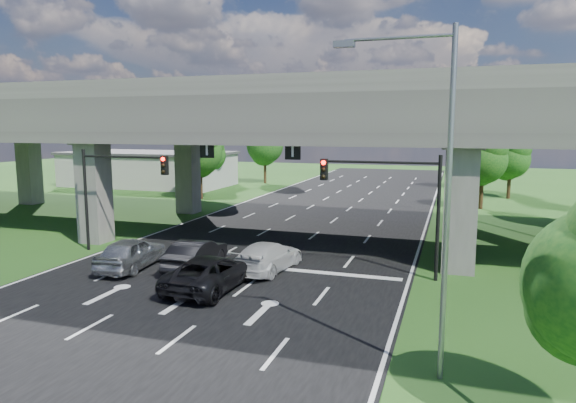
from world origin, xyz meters
The scene contains 19 objects.
ground centered at (0.00, 0.00, 0.00)m, with size 160.00×160.00×0.00m, color #224B18.
road centered at (0.00, 10.00, 0.01)m, with size 18.00×120.00×0.03m, color black.
overpass centered at (0.00, 12.00, 7.92)m, with size 80.00×15.00×10.00m.
warehouse centered at (-26.00, 35.00, 2.00)m, with size 20.00×10.00×4.00m, color #9E9E99.
signal_right centered at (7.82, 3.94, 4.19)m, with size 5.76×0.54×6.00m.
signal_left centered at (-7.82, 3.94, 4.19)m, with size 5.76×0.54×6.00m.
streetlight_near centered at (10.10, -6.00, 5.85)m, with size 3.38×0.25×10.00m.
streetlight_far centered at (10.10, 24.00, 5.85)m, with size 3.38×0.25×10.00m.
streetlight_beyond centered at (10.10, 40.00, 5.85)m, with size 3.38×0.25×10.00m.
tree_left_near centered at (-13.95, 26.00, 4.82)m, with size 4.50×4.50×7.80m.
tree_left_mid centered at (-16.95, 34.00, 4.17)m, with size 3.91×3.90×6.76m.
tree_left_far centered at (-12.95, 42.00, 5.14)m, with size 4.80×4.80×8.32m.
tree_right_near centered at (13.05, 28.00, 4.50)m, with size 4.20×4.20×7.28m.
tree_right_mid centered at (16.05, 36.00, 4.17)m, with size 3.91×3.90×6.76m.
tree_right_far centered at (12.05, 44.00, 4.82)m, with size 4.50×4.50×7.80m.
car_silver centered at (-5.02, 1.16, 0.86)m, with size 1.95×4.84×1.65m, color #A7AAAE.
car_dark centered at (-1.80, 2.15, 0.81)m, with size 1.64×4.70×1.55m, color black.
car_white centered at (1.80, 3.00, 0.77)m, with size 2.07×5.08×1.48m, color #B5B5B5.
car_trailing centered at (0.41, -0.61, 0.80)m, with size 2.54×5.51×1.53m, color black.
Camera 1 is at (10.65, -20.79, 7.26)m, focal length 32.00 mm.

